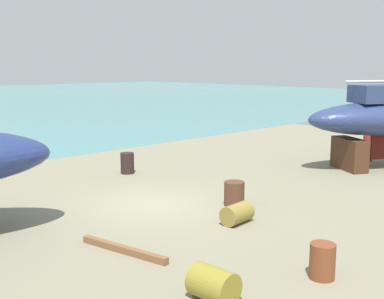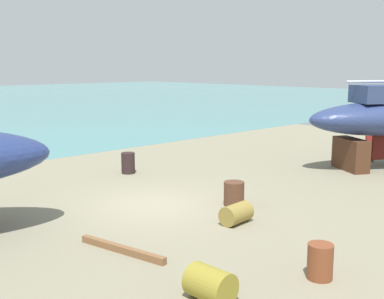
{
  "view_description": "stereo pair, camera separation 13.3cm",
  "coord_description": "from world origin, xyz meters",
  "px_view_note": "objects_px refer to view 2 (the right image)",
  "views": [
    {
      "loc": [
        -9.35,
        -11.58,
        4.44
      ],
      "look_at": [
        1.69,
        -0.12,
        1.64
      ],
      "focal_mm": 44.8,
      "sensor_mm": 36.0,
      "label": 1
    },
    {
      "loc": [
        -9.25,
        -11.67,
        4.44
      ],
      "look_at": [
        1.69,
        -0.12,
        1.64
      ],
      "focal_mm": 44.8,
      "sensor_mm": 36.0,
      "label": 2
    }
  ],
  "objects_px": {
    "barrel_rust_near": "(234,194)",
    "worker": "(370,131)",
    "barrel_ochre": "(236,214)",
    "barrel_by_slipway": "(320,261)",
    "barrel_blue_faded": "(210,284)",
    "barrel_tipped_left": "(128,163)"
  },
  "relations": [
    {
      "from": "worker",
      "to": "barrel_ochre",
      "type": "distance_m",
      "value": 15.44
    },
    {
      "from": "barrel_blue_faded",
      "to": "barrel_tipped_left",
      "type": "bearing_deg",
      "value": 61.87
    },
    {
      "from": "barrel_rust_near",
      "to": "barrel_blue_faded",
      "type": "bearing_deg",
      "value": -142.4
    },
    {
      "from": "barrel_rust_near",
      "to": "barrel_by_slipway",
      "type": "bearing_deg",
      "value": -119.41
    },
    {
      "from": "worker",
      "to": "barrel_tipped_left",
      "type": "height_order",
      "value": "worker"
    },
    {
      "from": "barrel_by_slipway",
      "to": "barrel_tipped_left",
      "type": "bearing_deg",
      "value": 74.67
    },
    {
      "from": "barrel_blue_faded",
      "to": "barrel_by_slipway",
      "type": "bearing_deg",
      "value": -21.1
    },
    {
      "from": "worker",
      "to": "barrel_by_slipway",
      "type": "distance_m",
      "value": 17.93
    },
    {
      "from": "worker",
      "to": "barrel_rust_near",
      "type": "height_order",
      "value": "worker"
    },
    {
      "from": "barrel_ochre",
      "to": "barrel_tipped_left",
      "type": "distance_m",
      "value": 7.54
    },
    {
      "from": "barrel_ochre",
      "to": "barrel_tipped_left",
      "type": "relative_size",
      "value": 1.07
    },
    {
      "from": "barrel_rust_near",
      "to": "barrel_tipped_left",
      "type": "bearing_deg",
      "value": 87.39
    },
    {
      "from": "barrel_blue_faded",
      "to": "barrel_tipped_left",
      "type": "distance_m",
      "value": 11.39
    },
    {
      "from": "barrel_rust_near",
      "to": "barrel_by_slipway",
      "type": "xyz_separation_m",
      "value": [
        -2.73,
        -4.84,
        -0.01
      ]
    },
    {
      "from": "barrel_rust_near",
      "to": "worker",
      "type": "bearing_deg",
      "value": 9.48
    },
    {
      "from": "barrel_rust_near",
      "to": "barrel_tipped_left",
      "type": "distance_m",
      "value": 6.13
    },
    {
      "from": "barrel_rust_near",
      "to": "barrel_by_slipway",
      "type": "distance_m",
      "value": 5.55
    },
    {
      "from": "worker",
      "to": "barrel_blue_faded",
      "type": "bearing_deg",
      "value": 149.21
    },
    {
      "from": "barrel_blue_faded",
      "to": "barrel_ochre",
      "type": "xyz_separation_m",
      "value": [
        3.79,
        2.67,
        -0.05
      ]
    },
    {
      "from": "barrel_tipped_left",
      "to": "barrel_blue_faded",
      "type": "bearing_deg",
      "value": -118.13
    },
    {
      "from": "barrel_ochre",
      "to": "barrel_rust_near",
      "type": "bearing_deg",
      "value": 43.78
    },
    {
      "from": "worker",
      "to": "barrel_by_slipway",
      "type": "height_order",
      "value": "worker"
    }
  ]
}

